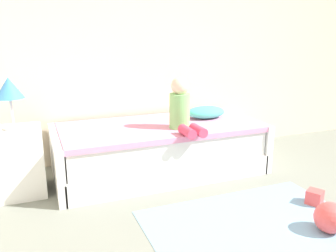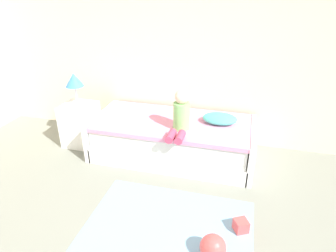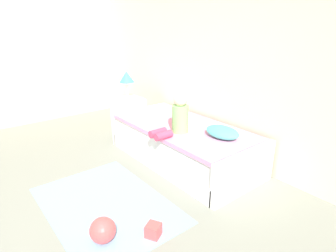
# 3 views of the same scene
# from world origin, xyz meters

# --- Properties ---
(wall_rear) EXTENTS (7.20, 0.10, 2.90)m
(wall_rear) POSITION_xyz_m (0.00, 2.60, 1.45)
(wall_rear) COLOR beige
(wall_rear) RESTS_ON ground
(bed) EXTENTS (2.11, 1.00, 0.50)m
(bed) POSITION_xyz_m (-0.65, 2.00, 0.25)
(bed) COLOR white
(bed) RESTS_ON ground
(nightstand) EXTENTS (0.44, 0.44, 0.60)m
(nightstand) POSITION_xyz_m (-2.00, 1.97, 0.30)
(nightstand) COLOR white
(nightstand) RESTS_ON ground
(table_lamp) EXTENTS (0.24, 0.24, 0.45)m
(table_lamp) POSITION_xyz_m (-2.00, 1.97, 0.94)
(table_lamp) COLOR silver
(table_lamp) RESTS_ON nightstand
(child_figure) EXTENTS (0.20, 0.51, 0.50)m
(child_figure) POSITION_xyz_m (-0.50, 1.77, 0.70)
(child_figure) COLOR #7FC672
(child_figure) RESTS_ON bed
(pillow) EXTENTS (0.44, 0.30, 0.13)m
(pillow) POSITION_xyz_m (-0.06, 2.10, 0.56)
(pillow) COLOR #4CCCBC
(pillow) RESTS_ON bed
(toy_ball) EXTENTS (0.23, 0.23, 0.23)m
(toy_ball) POSITION_xyz_m (0.09, 0.45, 0.11)
(toy_ball) COLOR #E54C4C
(toy_ball) RESTS_ON ground
(area_rug) EXTENTS (1.60, 1.10, 0.01)m
(area_rug) POSITION_xyz_m (-0.36, 0.70, 0.00)
(area_rug) COLOR #7AA8CC
(area_rug) RESTS_ON ground
(toy_block) EXTENTS (0.17, 0.17, 0.12)m
(toy_block) POSITION_xyz_m (0.31, 0.82, 0.06)
(toy_block) COLOR #E54C4C
(toy_block) RESTS_ON ground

